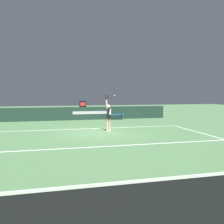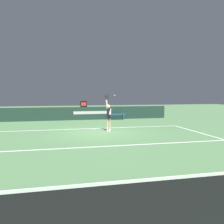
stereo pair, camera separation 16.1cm
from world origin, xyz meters
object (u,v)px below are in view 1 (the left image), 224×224
speed_display (83,104)px  tennis_ball (115,96)px  tennis_player (108,115)px  courtside_bench_near (116,115)px

speed_display → tennis_ball: (1.18, -6.66, 0.81)m
tennis_ball → tennis_player: bearing=140.3°
tennis_player → courtside_bench_near: (1.94, 5.80, -0.58)m
speed_display → tennis_player: (0.85, -6.39, -0.41)m
tennis_player → courtside_bench_near: size_ratio=1.55×
speed_display → tennis_player: 6.46m
speed_display → courtside_bench_near: (2.79, -0.59, -0.99)m
speed_display → courtside_bench_near: size_ratio=0.37×
speed_display → courtside_bench_near: speed_display is taller
tennis_player → courtside_bench_near: tennis_player is taller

